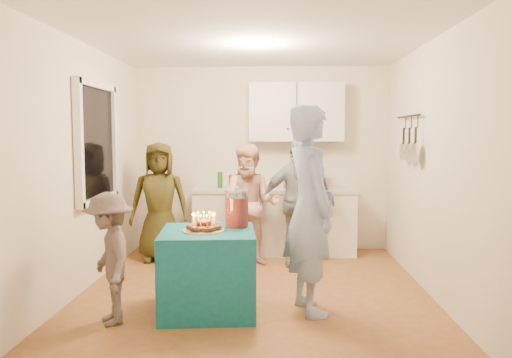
{
  "coord_description": "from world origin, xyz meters",
  "views": [
    {
      "loc": [
        0.22,
        -5.14,
        1.63
      ],
      "look_at": [
        0.0,
        0.35,
        1.15
      ],
      "focal_mm": 35.0,
      "sensor_mm": 36.0,
      "label": 1
    }
  ],
  "objects_px": {
    "party_table": "(208,271)",
    "child_near_left": "(109,258)",
    "counter": "(274,222)",
    "woman_back_left": "(159,202)",
    "microwave": "(304,178)",
    "woman_back_center": "(251,205)",
    "punch_jar": "(237,209)",
    "man_birthday": "(310,209)",
    "woman_back_right": "(297,202)"
  },
  "relations": [
    {
      "from": "woman_back_center",
      "to": "woman_back_right",
      "type": "bearing_deg",
      "value": 6.53
    },
    {
      "from": "man_birthday",
      "to": "child_near_left",
      "type": "relative_size",
      "value": 1.67
    },
    {
      "from": "microwave",
      "to": "party_table",
      "type": "xyz_separation_m",
      "value": [
        -1.01,
        -2.34,
        -0.67
      ]
    },
    {
      "from": "party_table",
      "to": "woman_back_left",
      "type": "xyz_separation_m",
      "value": [
        -0.89,
        1.87,
        0.39
      ]
    },
    {
      "from": "party_table",
      "to": "man_birthday",
      "type": "xyz_separation_m",
      "value": [
        0.94,
        0.03,
        0.58
      ]
    },
    {
      "from": "man_birthday",
      "to": "woman_back_right",
      "type": "relative_size",
      "value": 1.19
    },
    {
      "from": "punch_jar",
      "to": "child_near_left",
      "type": "relative_size",
      "value": 0.3
    },
    {
      "from": "counter",
      "to": "man_birthday",
      "type": "relative_size",
      "value": 1.15
    },
    {
      "from": "child_near_left",
      "to": "punch_jar",
      "type": "bearing_deg",
      "value": 87.85
    },
    {
      "from": "microwave",
      "to": "woman_back_left",
      "type": "height_order",
      "value": "woman_back_left"
    },
    {
      "from": "party_table",
      "to": "woman_back_left",
      "type": "relative_size",
      "value": 0.55
    },
    {
      "from": "punch_jar",
      "to": "woman_back_center",
      "type": "xyz_separation_m",
      "value": [
        0.06,
        1.51,
        -0.17
      ]
    },
    {
      "from": "woman_back_left",
      "to": "woman_back_center",
      "type": "relative_size",
      "value": 1.01
    },
    {
      "from": "counter",
      "to": "woman_back_right",
      "type": "bearing_deg",
      "value": -64.82
    },
    {
      "from": "microwave",
      "to": "child_near_left",
      "type": "relative_size",
      "value": 0.44
    },
    {
      "from": "counter",
      "to": "woman_back_left",
      "type": "height_order",
      "value": "woman_back_left"
    },
    {
      "from": "counter",
      "to": "party_table",
      "type": "distance_m",
      "value": 2.41
    },
    {
      "from": "counter",
      "to": "party_table",
      "type": "xyz_separation_m",
      "value": [
        -0.61,
        -2.34,
        -0.05
      ]
    },
    {
      "from": "microwave",
      "to": "man_birthday",
      "type": "relative_size",
      "value": 0.26
    },
    {
      "from": "microwave",
      "to": "child_near_left",
      "type": "xyz_separation_m",
      "value": [
        -1.82,
        -2.67,
        -0.48
      ]
    },
    {
      "from": "counter",
      "to": "party_table",
      "type": "bearing_deg",
      "value": -104.52
    },
    {
      "from": "counter",
      "to": "party_table",
      "type": "height_order",
      "value": "counter"
    },
    {
      "from": "party_table",
      "to": "punch_jar",
      "type": "distance_m",
      "value": 0.64
    },
    {
      "from": "woman_back_left",
      "to": "microwave",
      "type": "bearing_deg",
      "value": 6.51
    },
    {
      "from": "counter",
      "to": "man_birthday",
      "type": "height_order",
      "value": "man_birthday"
    },
    {
      "from": "punch_jar",
      "to": "woman_back_right",
      "type": "bearing_deg",
      "value": 67.03
    },
    {
      "from": "woman_back_center",
      "to": "child_near_left",
      "type": "relative_size",
      "value": 1.33
    },
    {
      "from": "microwave",
      "to": "man_birthday",
      "type": "xyz_separation_m",
      "value": [
        -0.07,
        -2.3,
        -0.09
      ]
    },
    {
      "from": "party_table",
      "to": "woman_back_right",
      "type": "distance_m",
      "value": 1.98
    },
    {
      "from": "counter",
      "to": "woman_back_center",
      "type": "xyz_separation_m",
      "value": [
        -0.3,
        -0.63,
        0.33
      ]
    },
    {
      "from": "woman_back_center",
      "to": "party_table",
      "type": "bearing_deg",
      "value": -94.75
    },
    {
      "from": "counter",
      "to": "child_near_left",
      "type": "relative_size",
      "value": 1.92
    },
    {
      "from": "party_table",
      "to": "punch_jar",
      "type": "bearing_deg",
      "value": 38.22
    },
    {
      "from": "woman_back_left",
      "to": "child_near_left",
      "type": "xyz_separation_m",
      "value": [
        0.08,
        -2.2,
        -0.2
      ]
    },
    {
      "from": "man_birthday",
      "to": "child_near_left",
      "type": "bearing_deg",
      "value": 84.87
    },
    {
      "from": "party_table",
      "to": "woman_back_center",
      "type": "bearing_deg",
      "value": 79.77
    },
    {
      "from": "party_table",
      "to": "woman_back_center",
      "type": "distance_m",
      "value": 1.78
    },
    {
      "from": "man_birthday",
      "to": "woman_back_left",
      "type": "distance_m",
      "value": 2.6
    },
    {
      "from": "microwave",
      "to": "punch_jar",
      "type": "relative_size",
      "value": 1.48
    },
    {
      "from": "microwave",
      "to": "punch_jar",
      "type": "bearing_deg",
      "value": -95.34
    },
    {
      "from": "woman_back_center",
      "to": "microwave",
      "type": "bearing_deg",
      "value": 47.45
    },
    {
      "from": "woman_back_center",
      "to": "woman_back_right",
      "type": "distance_m",
      "value": 0.59
    },
    {
      "from": "woman_back_right",
      "to": "child_near_left",
      "type": "bearing_deg",
      "value": -137.9
    },
    {
      "from": "counter",
      "to": "woman_back_center",
      "type": "height_order",
      "value": "woman_back_center"
    },
    {
      "from": "party_table",
      "to": "child_near_left",
      "type": "relative_size",
      "value": 0.74
    },
    {
      "from": "punch_jar",
      "to": "woman_back_left",
      "type": "xyz_separation_m",
      "value": [
        -1.14,
        1.67,
        -0.16
      ]
    },
    {
      "from": "woman_back_center",
      "to": "woman_back_right",
      "type": "height_order",
      "value": "woman_back_right"
    },
    {
      "from": "counter",
      "to": "woman_back_left",
      "type": "distance_m",
      "value": 1.6
    },
    {
      "from": "man_birthday",
      "to": "party_table",
      "type": "bearing_deg",
      "value": 75.16
    },
    {
      "from": "microwave",
      "to": "man_birthday",
      "type": "distance_m",
      "value": 2.31
    }
  ]
}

